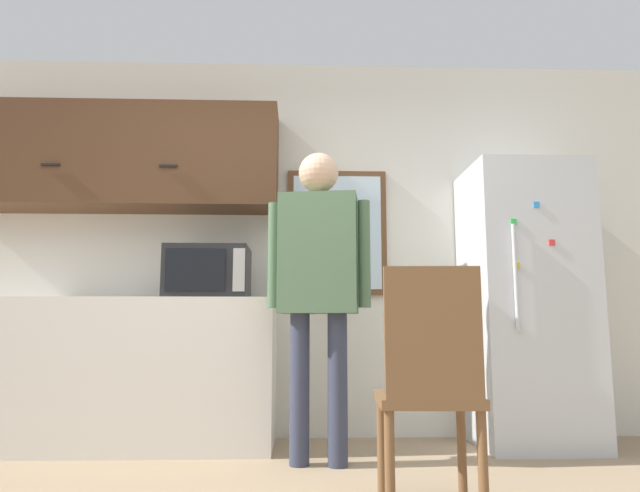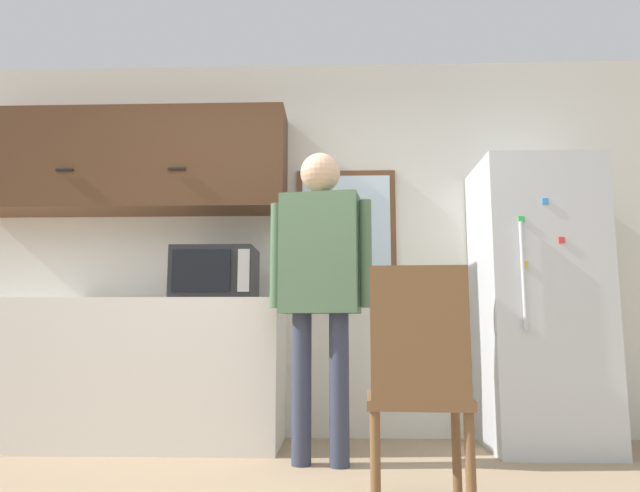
% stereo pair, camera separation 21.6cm
% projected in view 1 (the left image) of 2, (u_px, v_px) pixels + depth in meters
% --- Properties ---
extents(back_wall, '(6.00, 0.06, 2.70)m').
position_uv_depth(back_wall, '(281.00, 243.00, 4.10)').
color(back_wall, silver).
rests_on(back_wall, ground_plane).
extents(counter, '(2.18, 0.62, 0.93)m').
position_uv_depth(counter, '(102.00, 373.00, 3.60)').
color(counter, silver).
rests_on(counter, ground_plane).
extents(upper_cabinets, '(2.18, 0.38, 0.71)m').
position_uv_depth(upper_cabinets, '(120.00, 158.00, 3.93)').
color(upper_cabinets, '#51331E').
extents(microwave, '(0.51, 0.41, 0.33)m').
position_uv_depth(microwave, '(208.00, 273.00, 3.63)').
color(microwave, '#232326').
rests_on(microwave, counter).
extents(person, '(0.59, 0.29, 1.76)m').
position_uv_depth(person, '(319.00, 268.00, 3.25)').
color(person, '#33384C').
rests_on(person, ground_plane).
extents(refrigerator, '(0.72, 0.70, 1.81)m').
position_uv_depth(refrigerator, '(526.00, 303.00, 3.73)').
color(refrigerator, silver).
rests_on(refrigerator, ground_plane).
extents(chair, '(0.44, 0.44, 0.99)m').
position_uv_depth(chair, '(430.00, 379.00, 2.32)').
color(chair, brown).
rests_on(chair, ground_plane).
extents(window, '(0.71, 0.05, 0.90)m').
position_uv_depth(window, '(337.00, 232.00, 4.09)').
color(window, brown).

